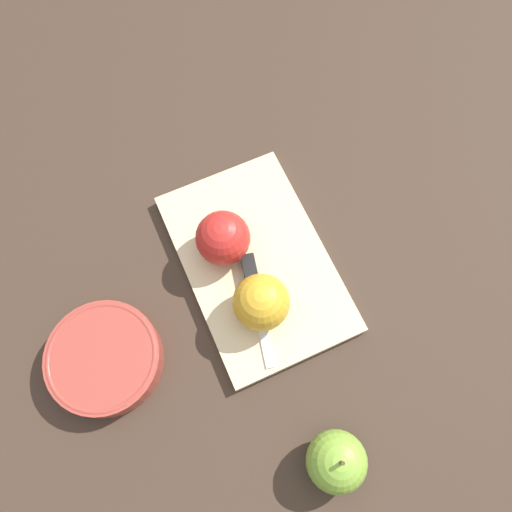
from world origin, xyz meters
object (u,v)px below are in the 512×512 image
at_px(knife, 253,283).
at_px(apple_whole, 336,461).
at_px(apple_half_left, 223,238).
at_px(bowl, 104,358).
at_px(apple_half_right, 261,303).

xyz_separation_m(knife, apple_whole, (0.26, 0.01, 0.01)).
xyz_separation_m(apple_half_left, bowl, (0.09, -0.21, -0.04)).
bearing_deg(knife, apple_whole, 12.33).
bearing_deg(apple_half_left, knife, 37.66).
height_order(apple_whole, bowl, apple_whole).
bearing_deg(bowl, apple_half_left, 113.59).
distance_m(apple_half_right, bowl, 0.23).
distance_m(apple_half_left, bowl, 0.24).
bearing_deg(apple_half_right, apple_whole, -11.01).
height_order(knife, bowl, bowl).
bearing_deg(apple_half_left, apple_whole, 27.57).
height_order(apple_half_right, bowl, apple_half_right).
xyz_separation_m(apple_half_left, knife, (0.07, 0.02, -0.03)).
height_order(apple_half_left, apple_half_right, same).
relative_size(apple_half_left, apple_half_right, 1.00).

